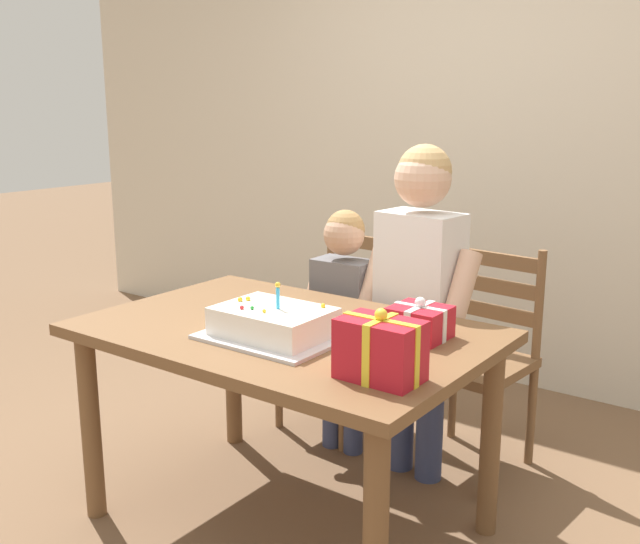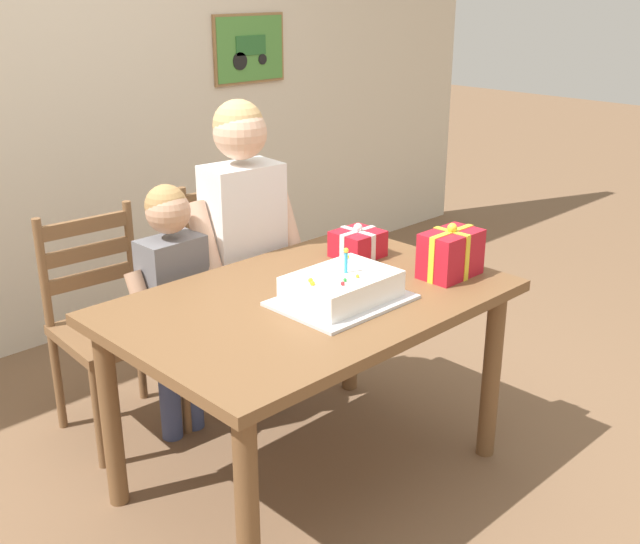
{
  "view_description": "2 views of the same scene",
  "coord_description": "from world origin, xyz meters",
  "px_view_note": "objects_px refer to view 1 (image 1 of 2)",
  "views": [
    {
      "loc": [
        1.51,
        -1.86,
        1.49
      ],
      "look_at": [
        0.08,
        0.09,
        0.93
      ],
      "focal_mm": 41.08,
      "sensor_mm": 36.0,
      "label": 1
    },
    {
      "loc": [
        -1.72,
        -1.81,
        1.78
      ],
      "look_at": [
        0.02,
        -0.03,
        0.84
      ],
      "focal_mm": 43.51,
      "sensor_mm": 36.0,
      "label": 2
    }
  ],
  "objects_px": {
    "gift_box_red_large": "(380,350)",
    "chair_right": "(476,357)",
    "chair_left": "(342,328)",
    "child_younger": "(343,308)",
    "child_older": "(419,281)",
    "gift_box_beside_cake": "(420,322)",
    "dining_table": "(286,355)",
    "birthday_cake": "(273,324)"
  },
  "relations": [
    {
      "from": "dining_table",
      "to": "chair_left",
      "type": "height_order",
      "value": "chair_left"
    },
    {
      "from": "birthday_cake",
      "to": "gift_box_beside_cake",
      "type": "xyz_separation_m",
      "value": [
        0.38,
        0.28,
        0.0
      ]
    },
    {
      "from": "chair_right",
      "to": "child_older",
      "type": "relative_size",
      "value": 0.69
    },
    {
      "from": "chair_left",
      "to": "chair_right",
      "type": "bearing_deg",
      "value": -0.01
    },
    {
      "from": "gift_box_beside_cake",
      "to": "child_younger",
      "type": "bearing_deg",
      "value": 144.25
    },
    {
      "from": "gift_box_red_large",
      "to": "child_younger",
      "type": "bearing_deg",
      "value": 129.91
    },
    {
      "from": "dining_table",
      "to": "gift_box_beside_cake",
      "type": "relative_size",
      "value": 7.48
    },
    {
      "from": "gift_box_red_large",
      "to": "child_younger",
      "type": "relative_size",
      "value": 0.22
    },
    {
      "from": "birthday_cake",
      "to": "chair_left",
      "type": "bearing_deg",
      "value": 111.67
    },
    {
      "from": "chair_right",
      "to": "child_older",
      "type": "xyz_separation_m",
      "value": [
        -0.15,
        -0.23,
        0.35
      ]
    },
    {
      "from": "dining_table",
      "to": "child_younger",
      "type": "relative_size",
      "value": 1.29
    },
    {
      "from": "gift_box_red_large",
      "to": "chair_left",
      "type": "height_order",
      "value": "gift_box_red_large"
    },
    {
      "from": "dining_table",
      "to": "gift_box_red_large",
      "type": "bearing_deg",
      "value": -22.89
    },
    {
      "from": "birthday_cake",
      "to": "chair_right",
      "type": "relative_size",
      "value": 0.48
    },
    {
      "from": "chair_right",
      "to": "chair_left",
      "type": "bearing_deg",
      "value": 179.99
    },
    {
      "from": "gift_box_red_large",
      "to": "gift_box_beside_cake",
      "type": "distance_m",
      "value": 0.4
    },
    {
      "from": "gift_box_red_large",
      "to": "chair_right",
      "type": "bearing_deg",
      "value": 99.4
    },
    {
      "from": "gift_box_red_large",
      "to": "chair_left",
      "type": "distance_m",
      "value": 1.39
    },
    {
      "from": "gift_box_beside_cake",
      "to": "child_older",
      "type": "bearing_deg",
      "value": 118.87
    },
    {
      "from": "gift_box_red_large",
      "to": "chair_right",
      "type": "height_order",
      "value": "gift_box_red_large"
    },
    {
      "from": "gift_box_red_large",
      "to": "child_older",
      "type": "relative_size",
      "value": 0.17
    },
    {
      "from": "birthday_cake",
      "to": "gift_box_beside_cake",
      "type": "relative_size",
      "value": 2.4
    },
    {
      "from": "dining_table",
      "to": "birthday_cake",
      "type": "xyz_separation_m",
      "value": [
        0.04,
        -0.11,
        0.15
      ]
    },
    {
      "from": "birthday_cake",
      "to": "gift_box_red_large",
      "type": "xyz_separation_m",
      "value": [
        0.47,
        -0.1,
        0.04
      ]
    },
    {
      "from": "dining_table",
      "to": "child_younger",
      "type": "height_order",
      "value": "child_younger"
    },
    {
      "from": "gift_box_red_large",
      "to": "child_younger",
      "type": "height_order",
      "value": "child_younger"
    },
    {
      "from": "dining_table",
      "to": "child_older",
      "type": "relative_size",
      "value": 1.02
    },
    {
      "from": "birthday_cake",
      "to": "gift_box_red_large",
      "type": "distance_m",
      "value": 0.48
    },
    {
      "from": "birthday_cake",
      "to": "gift_box_beside_cake",
      "type": "distance_m",
      "value": 0.48
    },
    {
      "from": "gift_box_beside_cake",
      "to": "child_younger",
      "type": "xyz_separation_m",
      "value": [
        -0.59,
        0.43,
        -0.15
      ]
    },
    {
      "from": "gift_box_beside_cake",
      "to": "child_younger",
      "type": "relative_size",
      "value": 0.17
    },
    {
      "from": "birthday_cake",
      "to": "chair_right",
      "type": "height_order",
      "value": "birthday_cake"
    },
    {
      "from": "dining_table",
      "to": "child_younger",
      "type": "distance_m",
      "value": 0.62
    },
    {
      "from": "chair_left",
      "to": "gift_box_red_large",
      "type": "bearing_deg",
      "value": -51.07
    },
    {
      "from": "birthday_cake",
      "to": "child_younger",
      "type": "distance_m",
      "value": 0.75
    },
    {
      "from": "gift_box_beside_cake",
      "to": "chair_right",
      "type": "bearing_deg",
      "value": 97.36
    },
    {
      "from": "gift_box_beside_cake",
      "to": "child_older",
      "type": "xyz_separation_m",
      "value": [
        -0.23,
        0.43,
        0.02
      ]
    },
    {
      "from": "child_older",
      "to": "child_younger",
      "type": "height_order",
      "value": "child_older"
    },
    {
      "from": "chair_left",
      "to": "chair_right",
      "type": "relative_size",
      "value": 1.0
    },
    {
      "from": "child_younger",
      "to": "child_older",
      "type": "bearing_deg",
      "value": -0.1
    },
    {
      "from": "chair_left",
      "to": "child_older",
      "type": "bearing_deg",
      "value": -23.98
    },
    {
      "from": "child_younger",
      "to": "gift_box_red_large",
      "type": "bearing_deg",
      "value": -50.09
    }
  ]
}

